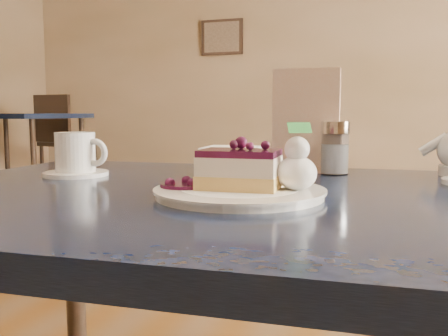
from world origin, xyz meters
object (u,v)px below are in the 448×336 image
(bg_table_far_left, at_px, (21,192))
(main_table, at_px, (247,239))
(cheesecake_slice, at_px, (240,170))
(dessert_plate, at_px, (240,193))
(coffee_set, at_px, (76,156))

(bg_table_far_left, bearing_deg, main_table, -38.80)
(main_table, xyz_separation_m, cheesecake_slice, (0.00, -0.05, 0.12))
(dessert_plate, xyz_separation_m, cheesecake_slice, (0.00, 0.00, 0.03))
(main_table, distance_m, coffee_set, 0.39)
(dessert_plate, relative_size, coffee_set, 1.83)
(cheesecake_slice, xyz_separation_m, coffee_set, (-0.37, 0.13, -0.00))
(dessert_plate, height_order, coffee_set, coffee_set)
(coffee_set, bearing_deg, cheesecake_slice, -19.68)
(main_table, bearing_deg, cheesecake_slice, -90.00)
(main_table, xyz_separation_m, bg_table_far_left, (-3.17, 3.12, -0.56))
(main_table, height_order, cheesecake_slice, cheesecake_slice)
(dessert_plate, distance_m, coffee_set, 0.39)
(dessert_plate, xyz_separation_m, coffee_set, (-0.37, 0.13, 0.03))
(coffee_set, bearing_deg, bg_table_far_left, 132.68)
(dessert_plate, relative_size, bg_table_far_left, 0.12)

